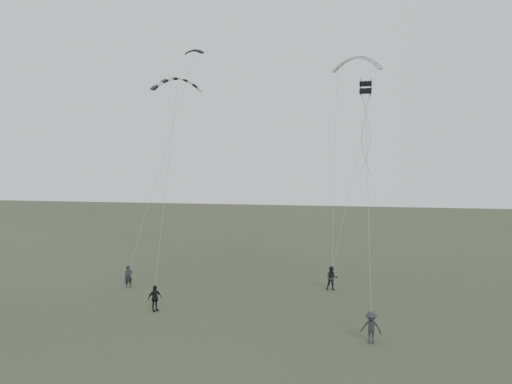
% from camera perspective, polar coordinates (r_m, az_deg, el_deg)
% --- Properties ---
extents(ground, '(140.00, 140.00, 0.00)m').
position_cam_1_polar(ground, '(30.68, -3.66, -14.05)').
color(ground, '#364029').
rests_on(ground, ground).
extents(flyer_left, '(0.70, 0.66, 1.61)m').
position_cam_1_polar(flyer_left, '(38.08, -14.37, -9.33)').
color(flyer_left, black).
rests_on(flyer_left, ground).
extents(flyer_right, '(0.92, 0.76, 1.72)m').
position_cam_1_polar(flyer_right, '(36.57, 8.66, -9.71)').
color(flyer_right, black).
rests_on(flyer_right, ground).
extents(flyer_center, '(0.89, 0.98, 1.61)m').
position_cam_1_polar(flyer_center, '(32.09, -11.50, -11.81)').
color(flyer_center, black).
rests_on(flyer_center, ground).
extents(flyer_far, '(1.17, 0.82, 1.64)m').
position_cam_1_polar(flyer_far, '(27.00, 13.02, -14.85)').
color(flyer_far, '#28282D').
rests_on(flyer_far, ground).
extents(kite_dark_small, '(1.52, 0.71, 0.62)m').
position_cam_1_polar(kite_dark_small, '(41.00, -7.10, 15.76)').
color(kite_dark_small, black).
rests_on(kite_dark_small, flyer_left).
extents(kite_pale_large, '(3.96, 1.97, 1.70)m').
position_cam_1_polar(kite_pale_large, '(40.34, 11.41, 14.81)').
color(kite_pale_large, '#B9BDBF').
rests_on(kite_pale_large, flyer_right).
extents(kite_striped, '(3.47, 2.65, 1.44)m').
position_cam_1_polar(kite_striped, '(34.57, -9.02, 12.68)').
color(kite_striped, black).
rests_on(kite_striped, flyer_center).
extents(kite_box, '(0.79, 0.91, 0.88)m').
position_cam_1_polar(kite_box, '(31.90, 12.42, 11.61)').
color(kite_box, black).
rests_on(kite_box, flyer_far).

